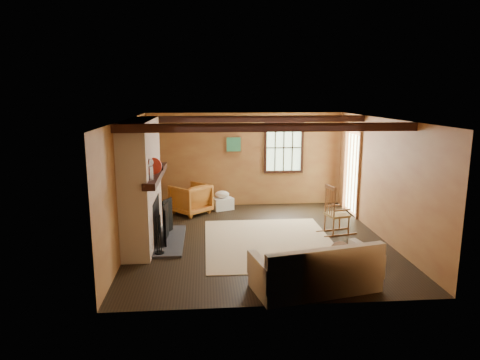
{
  "coord_description": "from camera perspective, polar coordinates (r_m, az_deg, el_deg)",
  "views": [
    {
      "loc": [
        -1.03,
        -8.12,
        2.87
      ],
      "look_at": [
        -0.33,
        0.4,
        1.14
      ],
      "focal_mm": 32.0,
      "sensor_mm": 36.0,
      "label": 1
    }
  ],
  "objects": [
    {
      "name": "rug",
      "position": [
        8.51,
        3.91,
        -8.27
      ],
      "size": [
        2.5,
        3.0,
        0.01
      ],
      "primitive_type": "cube",
      "color": "tan",
      "rests_on": "ground"
    },
    {
      "name": "firewood_pile",
      "position": [
        11.03,
        -10.13,
        -3.23
      ],
      "size": [
        0.61,
        0.11,
        0.22
      ],
      "color": "brown",
      "rests_on": "ground"
    },
    {
      "name": "laundry_basket",
      "position": [
        10.8,
        -2.4,
        -3.15
      ],
      "size": [
        0.61,
        0.54,
        0.3
      ],
      "primitive_type": "cube",
      "rotation": [
        0.0,
        0.0,
        0.39
      ],
      "color": "white",
      "rests_on": "ground"
    },
    {
      "name": "room_envelope",
      "position": [
        8.56,
        3.74,
        3.12
      ],
      "size": [
        5.02,
        5.52,
        2.44
      ],
      "color": "#A27139",
      "rests_on": "ground"
    },
    {
      "name": "armchair",
      "position": [
        10.44,
        -6.6,
        -2.52
      ],
      "size": [
        1.12,
        1.12,
        0.73
      ],
      "primitive_type": "imported",
      "rotation": [
        0.0,
        0.0,
        -2.38
      ],
      "color": "#BF6026",
      "rests_on": "ground"
    },
    {
      "name": "basket_pillow",
      "position": [
        10.74,
        -2.41,
        -1.92
      ],
      "size": [
        0.4,
        0.34,
        0.18
      ],
      "primitive_type": "ellipsoid",
      "rotation": [
        0.0,
        0.0,
        -0.16
      ],
      "color": "white",
      "rests_on": "laundry_basket"
    },
    {
      "name": "sofa",
      "position": [
        6.57,
        10.2,
        -12.08
      ],
      "size": [
        1.99,
        1.2,
        0.75
      ],
      "rotation": [
        0.0,
        0.0,
        0.22
      ],
      "color": "white",
      "rests_on": "ground"
    },
    {
      "name": "ground",
      "position": [
        8.67,
        2.4,
        -7.89
      ],
      "size": [
        5.5,
        5.5,
        0.0
      ],
      "primitive_type": "plane",
      "color": "black",
      "rests_on": "ground"
    },
    {
      "name": "fireplace",
      "position": [
        8.39,
        -12.8,
        -1.0
      ],
      "size": [
        1.02,
        2.3,
        2.4
      ],
      "color": "#925638",
      "rests_on": "ground"
    },
    {
      "name": "rocking_chair",
      "position": [
        9.11,
        12.61,
        -4.32
      ],
      "size": [
        0.82,
        0.55,
        1.04
      ],
      "rotation": [
        0.0,
        0.0,
        1.8
      ],
      "color": "tan",
      "rests_on": "ground"
    }
  ]
}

